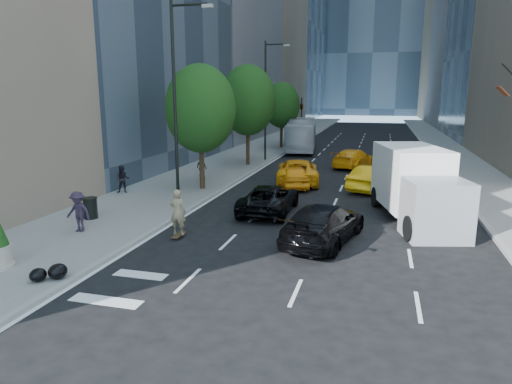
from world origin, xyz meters
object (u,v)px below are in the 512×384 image
(box_truck, at_px, (416,185))
(black_sedan_mercedes, at_px, (324,223))
(black_sedan_lincoln, at_px, (269,199))
(skateboarder, at_px, (178,215))
(city_bus, at_px, (302,134))
(trash_can, at_px, (90,208))

(box_truck, bearing_deg, black_sedan_mercedes, -145.11)
(black_sedan_lincoln, bearing_deg, box_truck, -177.34)
(skateboarder, height_order, city_bus, city_bus)
(box_truck, bearing_deg, trash_can, -178.48)
(skateboarder, distance_m, black_sedan_mercedes, 5.96)
(city_bus, bearing_deg, black_sedan_mercedes, -85.56)
(skateboarder, distance_m, city_bus, 30.91)
(black_sedan_mercedes, relative_size, box_truck, 0.73)
(black_sedan_mercedes, xyz_separation_m, city_bus, (-6.00, 29.93, 0.85))
(black_sedan_lincoln, relative_size, trash_can, 5.37)
(skateboarder, xyz_separation_m, black_sedan_mercedes, (5.88, 0.96, -0.17))
(black_sedan_lincoln, height_order, box_truck, box_truck)
(skateboarder, bearing_deg, black_sedan_mercedes, -171.90)
(city_bus, bearing_deg, trash_can, -106.17)
(black_sedan_mercedes, distance_m, city_bus, 30.54)
(trash_can, bearing_deg, box_truck, 15.73)
(black_sedan_mercedes, xyz_separation_m, box_truck, (3.72, 4.30, 0.93))
(black_sedan_lincoln, xyz_separation_m, trash_can, (-7.66, -3.81, -0.08))
(skateboarder, bearing_deg, trash_can, -14.28)
(skateboarder, xyz_separation_m, black_sedan_lincoln, (2.68, 4.96, -0.25))
(trash_can, bearing_deg, city_bus, 80.72)
(box_truck, height_order, trash_can, box_truck)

